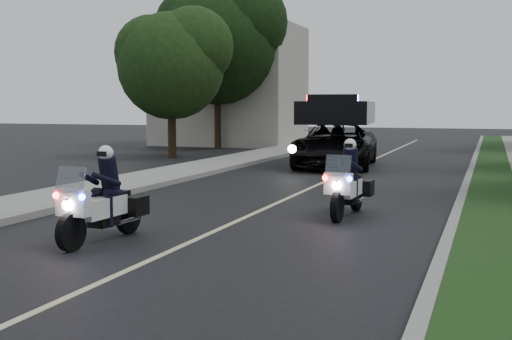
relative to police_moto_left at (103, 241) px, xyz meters
The scene contains 14 objects.
ground 1.52m from the police_moto_left, 20.35° to the left, with size 120.00×120.00×0.00m, color black.
curb_right 11.89m from the police_moto_left, 62.30° to the left, with size 0.20×60.00×0.15m, color gray.
grass_verge 12.23m from the police_moto_left, 59.39° to the left, with size 1.20×60.00×0.16m, color #193814.
curb_left 10.86m from the police_moto_left, 104.23° to the left, with size 0.20×60.00×0.15m, color gray.
sidewalk_left 11.19m from the police_moto_left, 109.70° to the left, with size 2.00×60.00×0.16m, color gray.
building_far 28.10m from the police_moto_left, 107.90° to the left, with size 8.00×6.00×7.00m, color #A8A396.
lane_marking 10.63m from the police_moto_left, 82.27° to the left, with size 0.12×50.00×0.01m, color #BFB78C.
police_moto_left is the anchor object (origin of this frame).
police_moto_right 5.19m from the police_moto_left, 49.54° to the left, with size 0.67×1.91×1.62m, color white, non-canonical shape.
police_suv 14.64m from the police_moto_left, 87.51° to the left, with size 2.77×5.98×2.91m, color black.
bicycle 21.34m from the police_moto_left, 92.18° to the left, with size 0.58×1.67×0.87m, color black.
cyclist 21.34m from the police_moto_left, 92.18° to the left, with size 0.69×0.46×1.91m, color black.
tree_left_near 17.89m from the police_moto_left, 113.72° to the left, with size 4.72×4.72×7.87m, color #1D3A13, non-canonical shape.
tree_left_far 24.45m from the police_moto_left, 108.88° to the left, with size 6.55×6.55×10.92m, color black, non-canonical shape.
Camera 1 is at (4.72, -9.75, 2.29)m, focal length 45.21 mm.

